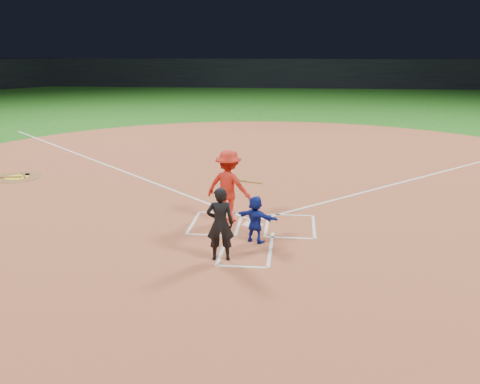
# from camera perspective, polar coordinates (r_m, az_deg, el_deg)

# --- Properties ---
(ground) EXTENTS (120.00, 120.00, 0.00)m
(ground) POSITION_cam_1_polar(r_m,az_deg,el_deg) (14.08, 1.39, -3.53)
(ground) COLOR #1B5A16
(ground) RESTS_ON ground
(home_plate_dirt) EXTENTS (28.00, 28.00, 0.01)m
(home_plate_dirt) POSITION_cam_1_polar(r_m,az_deg,el_deg) (19.84, 2.82, 2.06)
(home_plate_dirt) COLOR #9B4E32
(home_plate_dirt) RESTS_ON ground
(stadium_wall_far) EXTENTS (80.00, 1.20, 3.20)m
(stadium_wall_far) POSITION_cam_1_polar(r_m,az_deg,el_deg) (61.36, 5.20, 12.49)
(stadium_wall_far) COLOR black
(stadium_wall_far) RESTS_ON ground
(home_plate) EXTENTS (0.60, 0.60, 0.02)m
(home_plate) POSITION_cam_1_polar(r_m,az_deg,el_deg) (14.08, 1.39, -3.46)
(home_plate) COLOR silver
(home_plate) RESTS_ON home_plate_dirt
(on_deck_circle) EXTENTS (1.70, 1.70, 0.01)m
(on_deck_circle) POSITION_cam_1_polar(r_m,az_deg,el_deg) (20.69, -22.74, 1.45)
(on_deck_circle) COLOR brown
(on_deck_circle) RESTS_ON home_plate_dirt
(on_deck_logo) EXTENTS (0.80, 0.80, 0.00)m
(on_deck_logo) POSITION_cam_1_polar(r_m,az_deg,el_deg) (20.69, -22.74, 1.47)
(on_deck_logo) COLOR yellow
(on_deck_logo) RESTS_ON on_deck_circle
(on_deck_bat_a) EXTENTS (0.51, 0.74, 0.06)m
(on_deck_bat_a) POSITION_cam_1_polar(r_m,az_deg,el_deg) (20.82, -22.07, 1.71)
(on_deck_bat_a) COLOR olive
(on_deck_bat_a) RESTS_ON on_deck_circle
(on_deck_bat_b) EXTENTS (0.84, 0.21, 0.06)m
(on_deck_bat_b) POSITION_cam_1_polar(r_m,az_deg,el_deg) (20.69, -23.37, 1.49)
(on_deck_bat_b) COLOR #986637
(on_deck_bat_b) RESTS_ON on_deck_circle
(bat_weight_donut) EXTENTS (0.19, 0.19, 0.05)m
(bat_weight_donut) POSITION_cam_1_polar(r_m,az_deg,el_deg) (20.93, -21.76, 1.79)
(bat_weight_donut) COLOR black
(bat_weight_donut) RESTS_ON on_deck_circle
(catcher) EXTENTS (1.11, 0.75, 1.14)m
(catcher) POSITION_cam_1_polar(r_m,az_deg,el_deg) (12.68, 1.66, -2.91)
(catcher) COLOR #122496
(catcher) RESTS_ON home_plate_dirt
(umpire) EXTENTS (0.65, 0.47, 1.64)m
(umpire) POSITION_cam_1_polar(r_m,az_deg,el_deg) (11.58, -2.13, -3.42)
(umpire) COLOR black
(umpire) RESTS_ON home_plate_dirt
(chalk_markings) EXTENTS (28.35, 17.32, 0.01)m
(chalk_markings) POSITION_cam_1_polar(r_m,az_deg,el_deg) (19.15, 2.70, 1.60)
(chalk_markings) COLOR white
(chalk_markings) RESTS_ON home_plate_dirt
(batter_at_plate) EXTENTS (1.61, 1.06, 1.93)m
(batter_at_plate) POSITION_cam_1_polar(r_m,az_deg,el_deg) (14.08, -1.22, 0.61)
(batter_at_plate) COLOR red
(batter_at_plate) RESTS_ON home_plate_dirt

